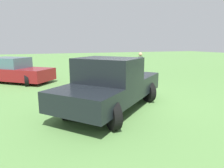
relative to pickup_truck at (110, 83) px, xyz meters
The scene contains 5 objects.
ground_plane 1.42m from the pickup_truck, 55.61° to the right, with size 80.00×80.00×0.00m, color #5B8C47.
pickup_truck is the anchor object (origin of this frame).
sedan_near 7.84m from the pickup_truck, 26.48° to the left, with size 4.39×4.72×1.46m.
person_bystander 5.92m from the pickup_truck, 39.46° to the right, with size 0.41×0.41×1.74m.
traffic_cone 4.19m from the pickup_truck, 41.28° to the right, with size 0.32×0.32×0.55m, color orange.
Camera 1 is at (-6.92, 3.36, 2.29)m, focal length 32.65 mm.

